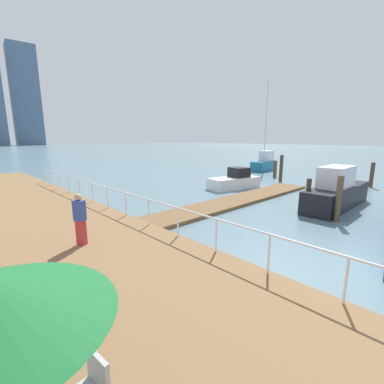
% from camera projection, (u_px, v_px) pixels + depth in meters
% --- Properties ---
extents(ground_plane, '(300.00, 300.00, 0.00)m').
position_uv_depth(ground_plane, '(92.00, 185.00, 21.95)').
color(ground_plane, slate).
extents(floating_dock, '(14.79, 2.00, 0.18)m').
position_uv_depth(floating_dock, '(237.00, 200.00, 16.06)').
color(floating_dock, brown).
rests_on(floating_dock, ground_plane).
extents(boardwalk_railing, '(0.06, 26.91, 1.08)m').
position_uv_depth(boardwalk_railing, '(136.00, 201.00, 11.09)').
color(boardwalk_railing, white).
rests_on(boardwalk_railing, boardwalk).
extents(dock_piling_0, '(0.25, 0.25, 1.79)m').
position_uv_depth(dock_piling_0, '(308.00, 196.00, 13.71)').
color(dock_piling_0, '#473826').
rests_on(dock_piling_0, ground_plane).
extents(dock_piling_1, '(0.31, 0.31, 2.34)m').
position_uv_depth(dock_piling_1, '(281.00, 168.00, 23.84)').
color(dock_piling_1, '#473826').
rests_on(dock_piling_1, ground_plane).
extents(dock_piling_2, '(0.29, 0.29, 1.96)m').
position_uv_depth(dock_piling_2, '(372.00, 175.00, 20.77)').
color(dock_piling_2, '#473826').
rests_on(dock_piling_2, ground_plane).
extents(dock_piling_3, '(0.34, 0.34, 1.61)m').
position_uv_depth(dock_piling_3, '(275.00, 169.00, 26.25)').
color(dock_piling_3, brown).
rests_on(dock_piling_3, ground_plane).
extents(dock_piling_4, '(0.27, 0.27, 2.17)m').
position_uv_depth(dock_piling_4, '(339.00, 199.00, 12.15)').
color(dock_piling_4, brown).
rests_on(dock_piling_4, ground_plane).
extents(moored_boat_0, '(6.26, 1.58, 2.34)m').
position_uv_depth(moored_boat_0, '(337.00, 192.00, 14.66)').
color(moored_boat_0, black).
rests_on(moored_boat_0, ground_plane).
extents(moored_boat_1, '(4.36, 2.40, 1.60)m').
position_uv_depth(moored_boat_1, '(235.00, 181.00, 20.42)').
color(moored_boat_1, white).
rests_on(moored_boat_1, ground_plane).
extents(moored_boat_3, '(4.50, 2.08, 10.10)m').
position_uv_depth(moored_boat_3, '(264.00, 163.00, 31.48)').
color(moored_boat_3, '#1E6B8C').
rests_on(moored_boat_3, ground_plane).
extents(pedestrian_0, '(0.36, 0.42, 1.71)m').
position_uv_depth(pedestrian_0, '(80.00, 218.00, 8.49)').
color(pedestrian_0, '#BF3333').
rests_on(pedestrian_0, boardwalk).
extents(skyline_tower_4, '(14.10, 13.03, 51.17)m').
position_uv_depth(skyline_tower_4, '(25.00, 97.00, 140.46)').
color(skyline_tower_4, slate).
rests_on(skyline_tower_4, ground_plane).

